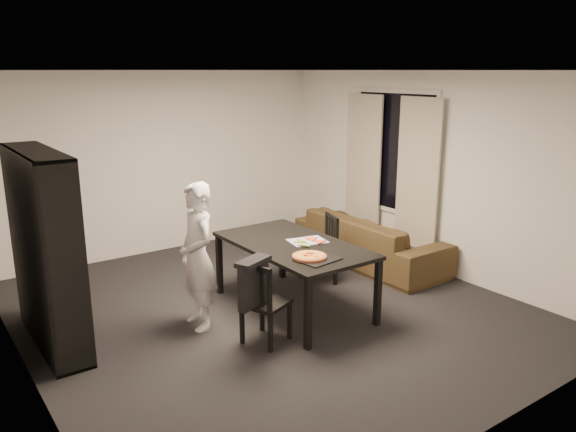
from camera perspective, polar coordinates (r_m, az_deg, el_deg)
room at (r=5.97m, az=-1.89°, el=2.00°), size 5.01×5.51×2.61m
window_pane at (r=7.97m, az=10.73°, el=6.40°), size 0.02×1.40×1.60m
window_frame at (r=7.97m, az=10.70°, el=6.40°), size 0.03×1.52×1.72m
curtain_left at (r=7.62m, az=12.97°, el=3.24°), size 0.03×0.70×2.25m
curtain_right at (r=8.33m, az=7.63°, el=4.43°), size 0.03×0.70×2.25m
bookshelf at (r=5.79m, az=-23.41°, el=-3.20°), size 0.35×1.50×1.90m
dining_table at (r=6.17m, az=0.54°, el=-3.38°), size 1.02×1.83×0.76m
chair_left at (r=5.44m, az=-2.77°, el=-8.34°), size 0.51×0.51×0.84m
chair_right at (r=7.05m, az=3.69°, el=-2.86°), size 0.50×0.50×0.86m
draped_jacket at (r=5.27m, az=-3.53°, el=-6.58°), size 0.41×0.29×0.47m
person at (r=5.79m, az=-9.19°, el=-4.07°), size 0.41×0.58×1.53m
baking_tray at (r=5.63m, az=3.04°, el=-4.42°), size 0.44×0.37×0.01m
pepperoni_pizza at (r=5.65m, az=2.19°, el=-4.11°), size 0.35×0.35×0.03m
kitchen_towel at (r=6.22m, az=1.99°, el=-2.57°), size 0.45×0.37×0.01m
pizza_slices at (r=6.16m, az=2.08°, el=-2.62°), size 0.43×0.39×0.01m
sofa at (r=7.83m, az=8.32°, el=-2.39°), size 0.89×2.29×0.67m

